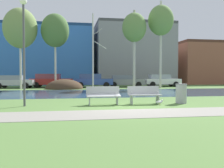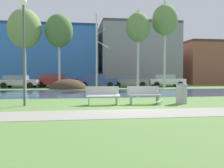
{
  "view_description": "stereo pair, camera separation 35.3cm",
  "coord_description": "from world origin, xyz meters",
  "px_view_note": "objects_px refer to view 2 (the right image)",
  "views": [
    {
      "loc": [
        -2.56,
        -10.6,
        1.4
      ],
      "look_at": [
        -0.44,
        1.87,
        0.95
      ],
      "focal_mm": 39.78,
      "sensor_mm": 36.0,
      "label": 1
    },
    {
      "loc": [
        -2.21,
        -10.65,
        1.4
      ],
      "look_at": [
        -0.44,
        1.87,
        0.95
      ],
      "focal_mm": 39.78,
      "sensor_mm": 36.0,
      "label": 2
    }
  ],
  "objects_px": {
    "parked_hatch_third_blue": "(97,80)",
    "parked_suv_fifth_white": "(166,80)",
    "parked_sedan_second_red": "(55,80)",
    "bench_left": "(103,95)",
    "parked_wagon_fourth_grey": "(129,81)",
    "streetlamp": "(24,33)",
    "bench_right": "(144,94)",
    "seagull": "(159,102)",
    "trash_bin": "(181,93)",
    "parked_van_nearest_silver": "(19,81)"
  },
  "relations": [
    {
      "from": "bench_left",
      "to": "parked_sedan_second_red",
      "type": "relative_size",
      "value": 0.33
    },
    {
      "from": "parked_van_nearest_silver",
      "to": "parked_wagon_fourth_grey",
      "type": "relative_size",
      "value": 0.96
    },
    {
      "from": "bench_left",
      "to": "parked_hatch_third_blue",
      "type": "xyz_separation_m",
      "value": [
        1.05,
        16.99,
        0.34
      ]
    },
    {
      "from": "bench_left",
      "to": "parked_wagon_fourth_grey",
      "type": "relative_size",
      "value": 0.36
    },
    {
      "from": "bench_left",
      "to": "parked_suv_fifth_white",
      "type": "distance_m",
      "value": 19.78
    },
    {
      "from": "parked_van_nearest_silver",
      "to": "seagull",
      "type": "bearing_deg",
      "value": -59.21
    },
    {
      "from": "bench_left",
      "to": "parked_van_nearest_silver",
      "type": "xyz_separation_m",
      "value": [
        -7.55,
        16.72,
        0.27
      ]
    },
    {
      "from": "seagull",
      "to": "parked_wagon_fourth_grey",
      "type": "distance_m",
      "value": 17.63
    },
    {
      "from": "parked_van_nearest_silver",
      "to": "parked_hatch_third_blue",
      "type": "height_order",
      "value": "parked_hatch_third_blue"
    },
    {
      "from": "trash_bin",
      "to": "parked_van_nearest_silver",
      "type": "xyz_separation_m",
      "value": [
        -11.46,
        16.75,
        0.24
      ]
    },
    {
      "from": "streetlamp",
      "to": "parked_sedan_second_red",
      "type": "height_order",
      "value": "streetlamp"
    },
    {
      "from": "bench_right",
      "to": "seagull",
      "type": "distance_m",
      "value": 0.82
    },
    {
      "from": "parked_hatch_third_blue",
      "to": "parked_wagon_fourth_grey",
      "type": "height_order",
      "value": "parked_hatch_third_blue"
    },
    {
      "from": "parked_hatch_third_blue",
      "to": "parked_suv_fifth_white",
      "type": "bearing_deg",
      "value": 2.26
    },
    {
      "from": "parked_sedan_second_red",
      "to": "parked_hatch_third_blue",
      "type": "relative_size",
      "value": 1.08
    },
    {
      "from": "bench_right",
      "to": "parked_van_nearest_silver",
      "type": "distance_m",
      "value": 19.26
    },
    {
      "from": "streetlamp",
      "to": "parked_wagon_fourth_grey",
      "type": "xyz_separation_m",
      "value": [
        8.43,
        17.01,
        -2.54
      ]
    },
    {
      "from": "bench_left",
      "to": "parked_wagon_fourth_grey",
      "type": "bearing_deg",
      "value": 74.14
    },
    {
      "from": "parked_suv_fifth_white",
      "to": "parked_hatch_third_blue",
      "type": "bearing_deg",
      "value": -177.74
    },
    {
      "from": "bench_right",
      "to": "parked_suv_fifth_white",
      "type": "distance_m",
      "value": 18.89
    },
    {
      "from": "bench_left",
      "to": "bench_right",
      "type": "height_order",
      "value": "same"
    },
    {
      "from": "parked_van_nearest_silver",
      "to": "parked_wagon_fourth_grey",
      "type": "bearing_deg",
      "value": 1.68
    },
    {
      "from": "parked_hatch_third_blue",
      "to": "parked_suv_fifth_white",
      "type": "relative_size",
      "value": 1.02
    },
    {
      "from": "trash_bin",
      "to": "streetlamp",
      "type": "xyz_separation_m",
      "value": [
        -7.48,
        0.11,
        2.79
      ]
    },
    {
      "from": "trash_bin",
      "to": "streetlamp",
      "type": "bearing_deg",
      "value": 179.16
    },
    {
      "from": "parked_wagon_fourth_grey",
      "to": "parked_suv_fifth_white",
      "type": "distance_m",
      "value": 4.68
    },
    {
      "from": "parked_wagon_fourth_grey",
      "to": "bench_left",
      "type": "bearing_deg",
      "value": -105.86
    },
    {
      "from": "streetlamp",
      "to": "parked_sedan_second_red",
      "type": "xyz_separation_m",
      "value": [
        -0.12,
        17.64,
        -2.48
      ]
    },
    {
      "from": "trash_bin",
      "to": "parked_wagon_fourth_grey",
      "type": "relative_size",
      "value": 0.22
    },
    {
      "from": "parked_van_nearest_silver",
      "to": "parked_suv_fifth_white",
      "type": "bearing_deg",
      "value": 2.04
    },
    {
      "from": "streetlamp",
      "to": "parked_hatch_third_blue",
      "type": "bearing_deg",
      "value": 74.7
    },
    {
      "from": "trash_bin",
      "to": "streetlamp",
      "type": "relative_size",
      "value": 0.2
    },
    {
      "from": "parked_hatch_third_blue",
      "to": "parked_van_nearest_silver",
      "type": "bearing_deg",
      "value": -178.18
    },
    {
      "from": "parked_wagon_fourth_grey",
      "to": "streetlamp",
      "type": "bearing_deg",
      "value": -116.36
    },
    {
      "from": "bench_left",
      "to": "streetlamp",
      "type": "bearing_deg",
      "value": 178.83
    },
    {
      "from": "trash_bin",
      "to": "parked_suv_fifth_white",
      "type": "bearing_deg",
      "value": 72.06
    },
    {
      "from": "seagull",
      "to": "streetlamp",
      "type": "height_order",
      "value": "streetlamp"
    },
    {
      "from": "seagull",
      "to": "parked_hatch_third_blue",
      "type": "height_order",
      "value": "parked_hatch_third_blue"
    },
    {
      "from": "seagull",
      "to": "parked_suv_fifth_white",
      "type": "height_order",
      "value": "parked_suv_fifth_white"
    },
    {
      "from": "parked_hatch_third_blue",
      "to": "parked_sedan_second_red",
      "type": "bearing_deg",
      "value": 171.35
    },
    {
      "from": "seagull",
      "to": "bench_right",
      "type": "bearing_deg",
      "value": 147.65
    },
    {
      "from": "parked_hatch_third_blue",
      "to": "parked_suv_fifth_white",
      "type": "xyz_separation_m",
      "value": [
        8.48,
        0.33,
        -0.03
      ]
    },
    {
      "from": "bench_right",
      "to": "parked_van_nearest_silver",
      "type": "xyz_separation_m",
      "value": [
        -9.56,
        16.72,
        0.27
      ]
    },
    {
      "from": "parked_sedan_second_red",
      "to": "parked_suv_fifth_white",
      "type": "height_order",
      "value": "parked_sedan_second_red"
    },
    {
      "from": "bench_left",
      "to": "parked_wagon_fourth_grey",
      "type": "distance_m",
      "value": 17.76
    },
    {
      "from": "streetlamp",
      "to": "parked_hatch_third_blue",
      "type": "relative_size",
      "value": 1.08
    },
    {
      "from": "streetlamp",
      "to": "parked_suv_fifth_white",
      "type": "height_order",
      "value": "streetlamp"
    },
    {
      "from": "trash_bin",
      "to": "parked_van_nearest_silver",
      "type": "relative_size",
      "value": 0.23
    },
    {
      "from": "seagull",
      "to": "parked_wagon_fourth_grey",
      "type": "xyz_separation_m",
      "value": [
        2.2,
        17.48,
        0.62
      ]
    },
    {
      "from": "trash_bin",
      "to": "parked_van_nearest_silver",
      "type": "distance_m",
      "value": 20.3
    }
  ]
}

